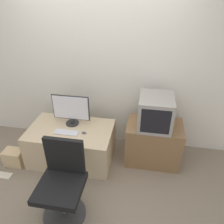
% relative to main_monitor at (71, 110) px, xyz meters
% --- Properties ---
extents(ground_plane, '(12.00, 12.00, 0.00)m').
position_rel_main_monitor_xyz_m(ground_plane, '(0.34, -0.86, -0.77)').
color(ground_plane, '#7F705B').
extents(wall_back, '(4.40, 0.05, 2.60)m').
position_rel_main_monitor_xyz_m(wall_back, '(0.34, 0.46, 0.53)').
color(wall_back, silver).
rests_on(wall_back, ground_plane).
extents(desk, '(1.20, 0.74, 0.53)m').
position_rel_main_monitor_xyz_m(desk, '(0.01, -0.14, -0.51)').
color(desk, '#CCB289').
rests_on(desk, ground_plane).
extents(side_stand, '(0.78, 0.51, 0.63)m').
position_rel_main_monitor_xyz_m(side_stand, '(1.20, 0.04, -0.46)').
color(side_stand, olive).
rests_on(side_stand, ground_plane).
extents(main_monitor, '(0.54, 0.19, 0.46)m').
position_rel_main_monitor_xyz_m(main_monitor, '(0.00, 0.00, 0.00)').
color(main_monitor, '#2D2D2D').
rests_on(main_monitor, desk).
extents(keyboard, '(0.34, 0.12, 0.01)m').
position_rel_main_monitor_xyz_m(keyboard, '(-0.01, -0.24, -0.23)').
color(keyboard, silver).
rests_on(keyboard, desk).
extents(mouse, '(0.07, 0.04, 0.03)m').
position_rel_main_monitor_xyz_m(mouse, '(0.24, -0.21, -0.22)').
color(mouse, '#4C4C51').
rests_on(mouse, desk).
extents(crt_tv, '(0.45, 0.50, 0.44)m').
position_rel_main_monitor_xyz_m(crt_tv, '(1.18, 0.02, 0.07)').
color(crt_tv, gray).
rests_on(crt_tv, side_stand).
extents(office_chair, '(0.49, 0.49, 0.95)m').
position_rel_main_monitor_xyz_m(office_chair, '(0.22, -1.03, -0.34)').
color(office_chair, '#333333').
rests_on(office_chair, ground_plane).
extents(cardboard_box_lower, '(0.28, 0.20, 0.25)m').
position_rel_main_monitor_xyz_m(cardboard_box_lower, '(-0.79, -0.42, -0.65)').
color(cardboard_box_lower, '#D1B27F').
rests_on(cardboard_box_lower, ground_plane).
extents(book, '(0.22, 0.11, 0.02)m').
position_rel_main_monitor_xyz_m(book, '(-0.82, -0.68, -0.76)').
color(book, beige).
rests_on(book, ground_plane).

